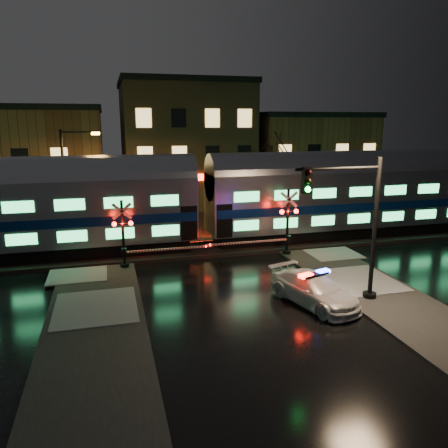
# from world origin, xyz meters

# --- Properties ---
(ground) EXTENTS (120.00, 120.00, 0.00)m
(ground) POSITION_xyz_m (0.00, 0.00, 0.00)
(ground) COLOR black
(ground) RESTS_ON ground
(ballast) EXTENTS (90.00, 4.20, 0.24)m
(ballast) POSITION_xyz_m (0.00, 5.00, 0.12)
(ballast) COLOR black
(ballast) RESTS_ON ground
(sidewalk_left) EXTENTS (4.00, 20.00, 0.12)m
(sidewalk_left) POSITION_xyz_m (-6.50, -6.00, 0.06)
(sidewalk_left) COLOR #2D2D2D
(sidewalk_left) RESTS_ON ground
(sidewalk_right) EXTENTS (4.00, 20.00, 0.12)m
(sidewalk_right) POSITION_xyz_m (6.50, -6.00, 0.06)
(sidewalk_right) COLOR #2D2D2D
(sidewalk_right) RESTS_ON ground
(building_left) EXTENTS (14.00, 10.00, 9.00)m
(building_left) POSITION_xyz_m (-13.00, 22.00, 4.50)
(building_left) COLOR brown
(building_left) RESTS_ON ground
(building_mid) EXTENTS (12.00, 11.00, 11.50)m
(building_mid) POSITION_xyz_m (2.00, 22.50, 5.75)
(building_mid) COLOR brown
(building_mid) RESTS_ON ground
(building_right) EXTENTS (12.00, 10.00, 8.50)m
(building_right) POSITION_xyz_m (15.00, 22.00, 4.25)
(building_right) COLOR brown
(building_right) RESTS_ON ground
(train) EXTENTS (51.00, 3.12, 5.92)m
(train) POSITION_xyz_m (-0.02, 5.00, 3.38)
(train) COLOR black
(train) RESTS_ON ballast
(police_car) EXTENTS (3.17, 5.04, 1.52)m
(police_car) POSITION_xyz_m (3.00, -4.83, 0.69)
(police_car) COLOR white
(police_car) RESTS_ON ground
(crossing_signal_right) EXTENTS (5.84, 0.66, 4.13)m
(crossing_signal_right) POSITION_xyz_m (4.40, 2.31, 1.71)
(crossing_signal_right) COLOR black
(crossing_signal_right) RESTS_ON ground
(crossing_signal_left) EXTENTS (5.50, 0.64, 3.89)m
(crossing_signal_left) POSITION_xyz_m (-4.66, 2.30, 1.61)
(crossing_signal_left) COLOR black
(crossing_signal_left) RESTS_ON ground
(traffic_light) EXTENTS (4.24, 0.74, 6.56)m
(traffic_light) POSITION_xyz_m (4.71, -5.08, 3.49)
(traffic_light) COLOR black
(traffic_light) RESTS_ON ground
(streetlight) EXTENTS (2.54, 0.27, 7.59)m
(streetlight) POSITION_xyz_m (-8.18, 9.00, 4.38)
(streetlight) COLOR black
(streetlight) RESTS_ON ground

